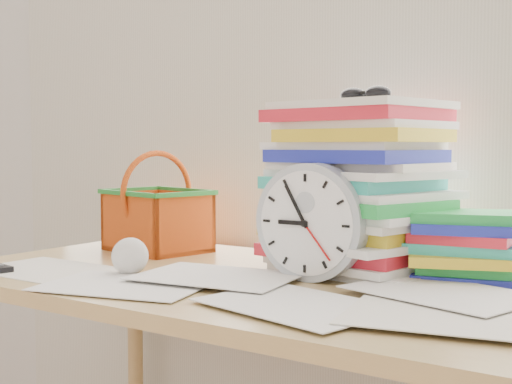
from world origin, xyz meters
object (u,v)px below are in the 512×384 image
Objects in this scene: paper_stack at (357,187)px; basket at (157,202)px; clock at (312,222)px; desk at (264,316)px; book_stack at (464,247)px.

basket is (-0.55, -0.02, -0.06)m from paper_stack.
basket is at bearing 166.28° from clock.
basket reaches higher than desk.
clock is 0.54m from basket.
paper_stack reaches higher than book_stack.
clock is at bearing -149.75° from book_stack.
desk is at bearing -155.77° from clock.
basket reaches higher than clock.
paper_stack is at bearing 179.77° from book_stack.
clock is (0.09, 0.04, 0.19)m from desk.
paper_stack is 1.44× the size of basket.
paper_stack is (0.11, 0.19, 0.26)m from desk.
paper_stack is at bearing 14.62° from basket.
clock reaches higher than book_stack.
basket is at bearing -177.64° from paper_stack.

